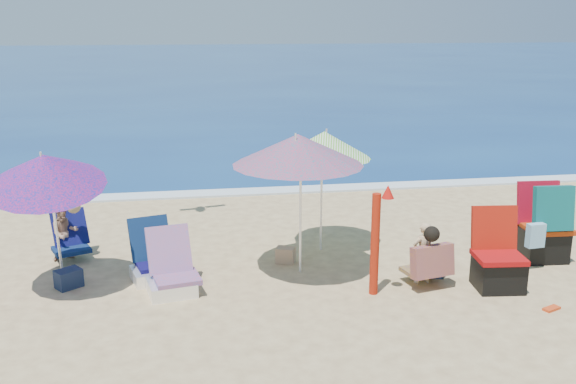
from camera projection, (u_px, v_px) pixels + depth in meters
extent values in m
plane|color=#D8BC84|center=(325.00, 298.00, 7.85)|extent=(120.00, 120.00, 0.00)
cube|color=navy|center=(202.00, 64.00, 50.75)|extent=(120.00, 80.00, 0.12)
cube|color=white|center=(270.00, 191.00, 12.71)|extent=(120.00, 0.50, 0.04)
cylinder|color=white|center=(300.00, 209.00, 8.46)|extent=(0.04, 0.04, 1.78)
cone|color=#FC214C|center=(298.00, 150.00, 8.14)|extent=(2.03, 2.03, 0.40)
cylinder|color=white|center=(296.00, 137.00, 7.99)|extent=(0.03, 0.03, 0.11)
cylinder|color=white|center=(321.00, 196.00, 9.31)|extent=(0.04, 0.04, 1.64)
cone|color=#4BAF1B|center=(324.00, 145.00, 9.16)|extent=(1.64, 1.64, 0.39)
cylinder|color=silver|center=(326.00, 132.00, 9.16)|extent=(0.03, 0.03, 0.10)
cylinder|color=white|center=(56.00, 226.00, 8.02)|extent=(0.05, 0.42, 1.58)
cone|color=#BD1B63|center=(45.00, 170.00, 7.61)|extent=(1.46, 1.52, 0.73)
cylinder|color=silver|center=(41.00, 156.00, 7.53)|extent=(0.03, 0.05, 0.11)
cylinder|color=#AA200C|center=(375.00, 245.00, 7.83)|extent=(0.14, 0.14, 1.29)
cone|color=red|center=(388.00, 192.00, 7.54)|extent=(0.19, 0.19, 0.16)
cube|color=#0F0C47|center=(158.00, 264.00, 8.45)|extent=(0.63, 0.59, 0.06)
cube|color=#0D244A|center=(150.00, 238.00, 8.56)|extent=(0.59, 0.44, 0.56)
cube|color=white|center=(154.00, 274.00, 8.38)|extent=(0.66, 0.61, 0.17)
cube|color=#D44B4E|center=(177.00, 279.00, 7.95)|extent=(0.63, 0.57, 0.07)
cube|color=#E85255|center=(169.00, 249.00, 8.12)|extent=(0.60, 0.42, 0.58)
cube|color=white|center=(172.00, 287.00, 7.96)|extent=(0.65, 0.60, 0.17)
cube|color=#A20B0C|center=(499.00, 257.00, 8.00)|extent=(0.63, 0.58, 0.06)
cube|color=#A4190B|center=(494.00, 228.00, 8.18)|extent=(0.60, 0.22, 0.58)
cube|color=black|center=(498.00, 273.00, 8.09)|extent=(0.61, 0.56, 0.42)
cube|color=#AB320C|center=(546.00, 228.00, 9.03)|extent=(0.65, 0.58, 0.07)
cube|color=#A60B21|center=(538.00, 202.00, 9.21)|extent=(0.62, 0.21, 0.62)
cube|color=black|center=(542.00, 244.00, 9.10)|extent=(0.62, 0.56, 0.44)
cube|color=#09735C|center=(554.00, 208.00, 8.71)|extent=(0.56, 0.23, 0.62)
cube|color=#88BDD9|center=(536.00, 235.00, 8.63)|extent=(0.25, 0.14, 0.33)
imported|color=tan|center=(423.00, 253.00, 8.22)|extent=(0.34, 0.26, 0.82)
cube|color=navy|center=(422.00, 271.00, 8.27)|extent=(0.53, 0.49, 0.05)
cube|color=#381074|center=(432.00, 261.00, 8.02)|extent=(0.59, 0.32, 0.42)
sphere|color=black|center=(432.00, 234.00, 7.96)|extent=(0.20, 0.20, 0.20)
imported|color=tan|center=(65.00, 233.00, 9.05)|extent=(0.47, 0.42, 0.79)
cube|color=#0D214B|center=(71.00, 250.00, 9.03)|extent=(0.60, 0.57, 0.06)
cube|color=#0D114D|center=(70.00, 228.00, 9.16)|extent=(0.55, 0.44, 0.51)
sphere|color=tan|center=(74.00, 207.00, 8.94)|extent=(0.19, 0.19, 0.19)
cube|color=#1B253D|center=(69.00, 279.00, 8.15)|extent=(0.38, 0.36, 0.24)
cube|color=tan|center=(285.00, 255.00, 8.99)|extent=(0.31, 0.27, 0.22)
cube|color=#1B283D|center=(429.00, 265.00, 8.54)|extent=(0.42, 0.35, 0.27)
cube|color=black|center=(486.00, 271.00, 8.43)|extent=(0.31, 0.27, 0.20)
cube|color=red|center=(552.00, 309.00, 7.54)|extent=(0.24, 0.18, 0.03)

